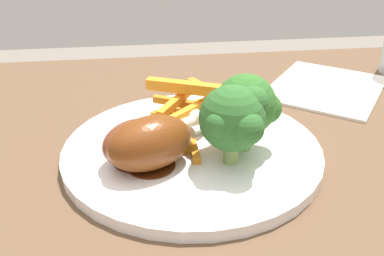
{
  "coord_description": "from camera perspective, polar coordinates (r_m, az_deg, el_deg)",
  "views": [
    {
      "loc": [
        -0.04,
        -0.33,
        0.99
      ],
      "look_at": [
        0.01,
        0.05,
        0.79
      ],
      "focal_mm": 40.24,
      "sensor_mm": 36.0,
      "label": 1
    }
  ],
  "objects": [
    {
      "name": "carrot_fries_pile",
      "position": [
        0.48,
        -0.28,
        2.26
      ],
      "size": [
        0.1,
        0.15,
        0.05
      ],
      "color": "orange",
      "rests_on": "dinner_plate"
    },
    {
      "name": "chicken_drumstick_far",
      "position": [
        0.4,
        -5.07,
        -1.9
      ],
      "size": [
        0.13,
        0.08,
        0.05
      ],
      "color": "#4B1E0A",
      "rests_on": "dinner_plate"
    },
    {
      "name": "dinner_plate",
      "position": [
        0.45,
        0.0,
        -2.95
      ],
      "size": [
        0.27,
        0.27,
        0.01
      ],
      "primitive_type": "cylinder",
      "color": "white",
      "rests_on": "dining_table"
    },
    {
      "name": "broccoli_floret_middle",
      "position": [
        0.42,
        7.59,
        2.94
      ],
      "size": [
        0.07,
        0.06,
        0.08
      ],
      "color": "#80BE54",
      "rests_on": "dinner_plate"
    },
    {
      "name": "napkin",
      "position": [
        0.64,
        17.33,
        5.12
      ],
      "size": [
        0.21,
        0.22,
        0.0
      ],
      "primitive_type": "cube",
      "rotation": [
        0.0,
        0.0,
        0.91
      ],
      "color": "white",
      "rests_on": "dining_table"
    },
    {
      "name": "broccoli_floret_back",
      "position": [
        0.39,
        5.82,
        1.19
      ],
      "size": [
        0.07,
        0.07,
        0.08
      ],
      "color": "#90AB60",
      "rests_on": "dinner_plate"
    },
    {
      "name": "broccoli_floret_front",
      "position": [
        0.4,
        5.69,
        1.1
      ],
      "size": [
        0.05,
        0.05,
        0.06
      ],
      "color": "#7FBC5C",
      "rests_on": "dinner_plate"
    },
    {
      "name": "chicken_drumstick_near",
      "position": [
        0.41,
        -6.87,
        -1.68
      ],
      "size": [
        0.12,
        0.1,
        0.04
      ],
      "color": "#4D1E10",
      "rests_on": "dinner_plate"
    }
  ]
}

